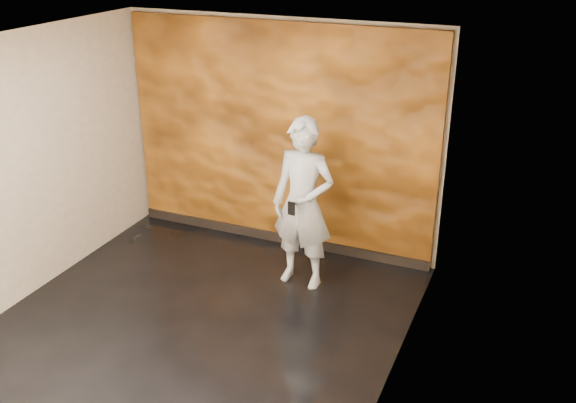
# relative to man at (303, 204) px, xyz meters

# --- Properties ---
(room) EXTENTS (4.02, 4.02, 2.81)m
(room) POSITION_rel_man_xyz_m (-0.66, -1.13, 0.44)
(room) COLOR black
(room) RESTS_ON ground
(feature_wall) EXTENTS (3.90, 0.06, 2.75)m
(feature_wall) POSITION_rel_man_xyz_m (-0.66, 0.83, 0.42)
(feature_wall) COLOR #C5721D
(feature_wall) RESTS_ON ground
(baseboard) EXTENTS (3.90, 0.04, 0.12)m
(baseboard) POSITION_rel_man_xyz_m (-0.66, 0.79, -0.90)
(baseboard) COLOR black
(baseboard) RESTS_ON ground
(man) EXTENTS (0.72, 0.49, 1.92)m
(man) POSITION_rel_man_xyz_m (0.00, 0.00, 0.00)
(man) COLOR #9EA3AC
(man) RESTS_ON ground
(phone) EXTENTS (0.08, 0.03, 0.15)m
(phone) POSITION_rel_man_xyz_m (-0.02, -0.28, 0.06)
(phone) COLOR black
(phone) RESTS_ON man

